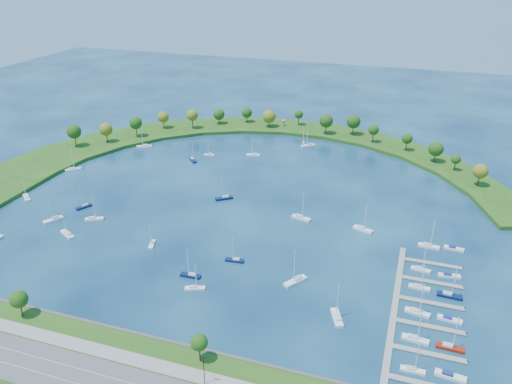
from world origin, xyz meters
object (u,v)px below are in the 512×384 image
(moored_boat_6, at_px, (301,217))
(docked_boat_7, at_px, (450,295))
(docked_boat_2, at_px, (415,338))
(moored_boat_12, at_px, (308,145))
(docked_boat_11, at_px, (454,248))
(moored_boat_5, at_px, (363,229))
(docked_boat_9, at_px, (449,276))
(moored_boat_8, at_px, (27,197))
(docked_boat_10, at_px, (429,245))
(moored_boat_2, at_px, (235,260))
(docked_boat_6, at_px, (419,287))
(moored_boat_15, at_px, (191,275))
(docked_boat_1, at_px, (450,376))
(moored_boat_14, at_px, (84,206))
(docked_boat_5, at_px, (449,319))
(moored_boat_19, at_px, (224,198))
(moored_boat_0, at_px, (296,280))
(docked_boat_3, at_px, (450,347))
(moored_boat_17, at_px, (53,219))
(moored_boat_7, at_px, (144,146))
(harbor_tower, at_px, (283,123))
(docked_boat_0, at_px, (413,369))
(dock_system, at_px, (416,312))
(moored_boat_1, at_px, (209,154))
(moored_boat_9, at_px, (152,243))
(moored_boat_3, at_px, (303,143))
(moored_boat_10, at_px, (94,218))
(docked_boat_4, at_px, (417,312))
(docked_boat_8, at_px, (421,269))
(moored_boat_18, at_px, (67,234))
(moored_boat_13, at_px, (193,160))
(moored_boat_16, at_px, (253,154))
(moored_boat_21, at_px, (195,287))
(moored_boat_20, at_px, (337,317))

(moored_boat_6, height_order, docked_boat_7, moored_boat_6)
(docked_boat_2, bearing_deg, moored_boat_12, 119.74)
(docked_boat_11, bearing_deg, moored_boat_5, -179.96)
(moored_boat_6, height_order, docked_boat_9, moored_boat_6)
(moored_boat_8, bearing_deg, docked_boat_10, -135.79)
(moored_boat_2, relative_size, docked_boat_6, 0.98)
(moored_boat_15, xyz_separation_m, docked_boat_1, (93.25, -22.26, -0.23))
(moored_boat_14, height_order, docked_boat_5, moored_boat_14)
(moored_boat_14, height_order, moored_boat_19, moored_boat_19)
(moored_boat_0, height_order, docked_boat_3, moored_boat_0)
(moored_boat_8, bearing_deg, moored_boat_6, -130.84)
(moored_boat_17, bearing_deg, moored_boat_7, -145.03)
(harbor_tower, distance_m, docked_boat_9, 186.13)
(docked_boat_0, height_order, docked_boat_9, docked_boat_0)
(dock_system, relative_size, docked_boat_11, 10.05)
(moored_boat_1, bearing_deg, moored_boat_14, 64.75)
(docked_boat_1, bearing_deg, moored_boat_2, 161.52)
(moored_boat_2, xyz_separation_m, moored_boat_9, (-37.43, 0.49, -0.02))
(moored_boat_3, bearing_deg, docked_boat_0, -174.80)
(moored_boat_10, xyz_separation_m, moored_boat_15, (61.46, -27.00, -0.02))
(moored_boat_14, relative_size, docked_boat_2, 0.90)
(moored_boat_14, relative_size, moored_boat_19, 0.88)
(docked_boat_2, distance_m, docked_boat_6, 29.20)
(docked_boat_2, height_order, docked_boat_6, docked_boat_2)
(moored_boat_6, height_order, docked_boat_4, moored_boat_6)
(docked_boat_8, bearing_deg, docked_boat_4, -82.93)
(moored_boat_14, xyz_separation_m, docked_boat_11, (168.61, 16.37, -0.29))
(moored_boat_3, xyz_separation_m, moored_boat_8, (-112.28, -120.85, 0.07))
(harbor_tower, bearing_deg, moored_boat_18, -106.01)
(moored_boat_13, xyz_separation_m, docked_boat_6, (132.06, -88.24, -0.02))
(moored_boat_0, height_order, moored_boat_18, moored_boat_0)
(moored_boat_13, height_order, moored_boat_15, moored_boat_13)
(moored_boat_9, bearing_deg, docked_boat_9, 79.23)
(moored_boat_16, bearing_deg, docked_boat_1, 113.39)
(moored_boat_6, relative_size, moored_boat_16, 1.12)
(docked_boat_10, bearing_deg, docked_boat_6, -90.45)
(moored_boat_2, bearing_deg, docked_boat_9, -174.52)
(moored_boat_19, bearing_deg, harbor_tower, -125.71)
(moored_boat_9, xyz_separation_m, moored_boat_14, (-48.15, 20.40, 0.03))
(moored_boat_21, bearing_deg, moored_boat_7, 104.88)
(moored_boat_15, relative_size, moored_boat_20, 0.83)
(moored_boat_16, distance_m, moored_boat_21, 136.05)
(moored_boat_3, relative_size, docked_boat_0, 0.94)
(moored_boat_16, bearing_deg, moored_boat_13, 18.48)
(moored_boat_10, height_order, moored_boat_21, moored_boat_10)
(docked_boat_5, height_order, docked_boat_8, docked_boat_8)
(moored_boat_21, bearing_deg, moored_boat_5, 29.05)
(moored_boat_15, bearing_deg, moored_boat_12, -95.43)
(moored_boat_13, xyz_separation_m, docked_boat_4, (132.05, -103.40, 0.01))
(moored_boat_18, height_order, docked_boat_5, moored_boat_18)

